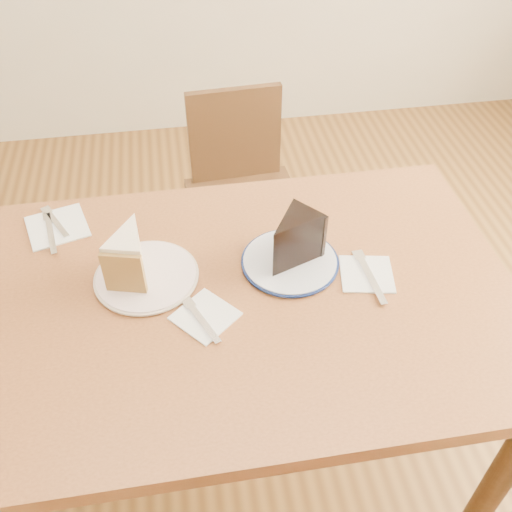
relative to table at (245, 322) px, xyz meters
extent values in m
plane|color=#4D3014|center=(0.00, 0.00, -0.65)|extent=(4.00, 4.00, 0.00)
cube|color=#593018|center=(0.00, 0.00, 0.08)|extent=(1.20, 0.80, 0.04)
cylinder|color=black|center=(0.54, -0.34, -0.30)|extent=(0.06, 0.06, 0.71)
cylinder|color=black|center=(-0.54, 0.34, -0.30)|extent=(0.06, 0.06, 0.71)
cylinder|color=black|center=(0.54, 0.34, -0.30)|extent=(0.06, 0.06, 0.71)
cube|color=black|center=(0.11, 0.71, -0.24)|extent=(0.41, 0.41, 0.04)
cylinder|color=black|center=(0.26, 0.89, -0.45)|extent=(0.03, 0.03, 0.39)
cylinder|color=black|center=(-0.07, 0.86, -0.45)|extent=(0.03, 0.03, 0.39)
cylinder|color=black|center=(0.28, 0.56, -0.45)|extent=(0.03, 0.03, 0.39)
cylinder|color=black|center=(-0.05, 0.54, -0.45)|extent=(0.03, 0.03, 0.39)
cube|color=black|center=(0.10, 0.88, -0.05)|extent=(0.33, 0.05, 0.35)
cylinder|color=white|center=(-0.21, 0.08, 0.10)|extent=(0.22, 0.22, 0.01)
cylinder|color=silver|center=(0.12, 0.07, 0.10)|extent=(0.21, 0.21, 0.01)
cube|color=white|center=(-0.09, -0.06, 0.10)|extent=(0.16, 0.16, 0.00)
cube|color=white|center=(0.28, 0.01, 0.10)|extent=(0.14, 0.14, 0.00)
cube|color=white|center=(-0.42, 0.29, 0.10)|extent=(0.17, 0.17, 0.00)
cube|color=silver|center=(-0.10, -0.07, 0.10)|extent=(0.07, 0.13, 0.00)
cube|color=silver|center=(0.28, 0.00, 0.10)|extent=(0.03, 0.17, 0.00)
cube|color=silver|center=(-0.43, 0.30, 0.10)|extent=(0.08, 0.13, 0.00)
cube|color=silver|center=(-0.43, 0.26, 0.10)|extent=(0.05, 0.16, 0.00)
camera|label=1|loc=(-0.11, -0.84, 1.01)|focal=40.00mm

